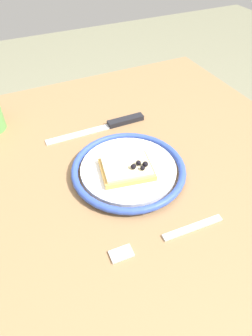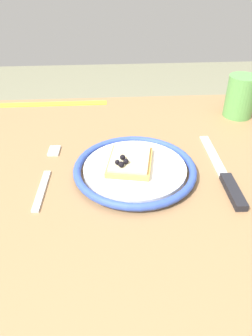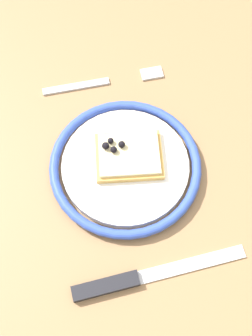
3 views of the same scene
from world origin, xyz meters
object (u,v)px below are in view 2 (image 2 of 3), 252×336
object	(u,v)px
fork	(44,174)
cup	(239,97)
measuring_tape	(52,104)
pizza_slice_near	(127,161)
dining_table	(108,220)
plate	(133,169)
knife	(225,180)

from	to	relation	value
fork	cup	size ratio (longest dim) A/B	2.03
fork	measuring_tape	xyz separation A→B (m)	(-0.03, 0.32, -0.00)
measuring_tape	pizza_slice_near	bearing A→B (deg)	-60.78
dining_table	plate	world-z (taller)	plate
cup	measuring_tape	bearing A→B (deg)	167.97
knife	fork	world-z (taller)	knife
pizza_slice_near	fork	distance (m)	0.15
plate	measuring_tape	size ratio (longest dim) A/B	0.80
pizza_slice_near	fork	xyz separation A→B (m)	(-0.15, 0.00, -0.02)
dining_table	fork	xyz separation A→B (m)	(-0.11, 0.04, 0.09)
dining_table	plate	xyz separation A→B (m)	(0.05, 0.03, 0.10)
fork	measuring_tape	world-z (taller)	fork
measuring_tape	plate	bearing A→B (deg)	-60.11
pizza_slice_near	knife	xyz separation A→B (m)	(0.17, -0.04, -0.02)
fork	cup	bearing A→B (deg)	26.88
pizza_slice_near	cup	world-z (taller)	cup
dining_table	cup	size ratio (longest dim) A/B	9.52
knife	measuring_tape	distance (m)	0.50
dining_table	cup	xyz separation A→B (m)	(0.32, 0.26, 0.14)
fork	cup	xyz separation A→B (m)	(0.43, 0.22, 0.05)
dining_table	knife	size ratio (longest dim) A/B	3.94
knife	measuring_tape	xyz separation A→B (m)	(-0.35, 0.36, -0.00)
knife	measuring_tape	bearing A→B (deg)	133.92
knife	pizza_slice_near	bearing A→B (deg)	165.59
pizza_slice_near	measuring_tape	distance (m)	0.37
knife	measuring_tape	world-z (taller)	knife
fork	pizza_slice_near	bearing A→B (deg)	-0.12
cup	fork	bearing A→B (deg)	-153.12
plate	cup	distance (m)	0.36
knife	cup	xyz separation A→B (m)	(0.11, 0.26, 0.04)
dining_table	fork	world-z (taller)	fork
knife	dining_table	bearing A→B (deg)	177.64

